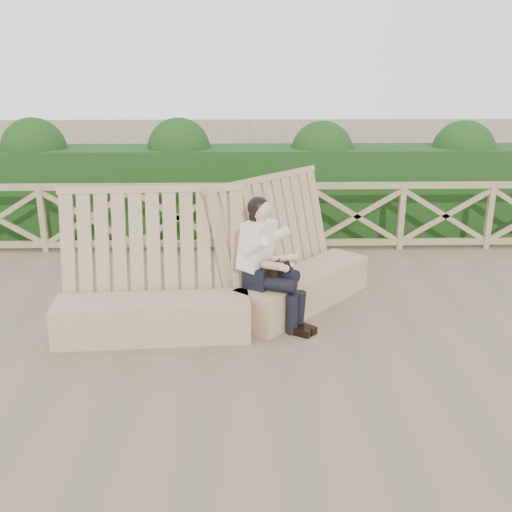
{
  "coord_description": "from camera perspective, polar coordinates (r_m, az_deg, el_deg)",
  "views": [
    {
      "loc": [
        -0.41,
        -5.34,
        2.76
      ],
      "look_at": [
        -0.26,
        0.4,
        0.9
      ],
      "focal_mm": 40.0,
      "sensor_mm": 36.0,
      "label": 1
    }
  ],
  "objects": [
    {
      "name": "ground",
      "position": [
        6.02,
        2.64,
        -9.34
      ],
      "size": [
        60.0,
        60.0,
        0.0
      ],
      "primitive_type": "plane",
      "color": "brown",
      "rests_on": "ground"
    },
    {
      "name": "bench",
      "position": [
        6.6,
        -2.55,
        -3.05
      ],
      "size": [
        3.67,
        2.26,
        1.58
      ],
      "rotation": [
        0.0,
        0.0,
        0.42
      ],
      "color": "#917452",
      "rests_on": "ground"
    },
    {
      "name": "woman",
      "position": [
        6.34,
        1.1,
        -0.27
      ],
      "size": [
        0.91,
        0.78,
        1.47
      ],
      "rotation": [
        0.0,
        0.0,
        1.02
      ],
      "color": "black",
      "rests_on": "ground"
    },
    {
      "name": "guardrail",
      "position": [
        9.12,
        1.18,
        3.95
      ],
      "size": [
        10.1,
        0.09,
        1.1
      ],
      "color": "olive",
      "rests_on": "ground"
    },
    {
      "name": "hedge",
      "position": [
        10.25,
        0.89,
        6.64
      ],
      "size": [
        12.0,
        1.2,
        1.5
      ],
      "primitive_type": "cube",
      "color": "black",
      "rests_on": "ground"
    }
  ]
}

